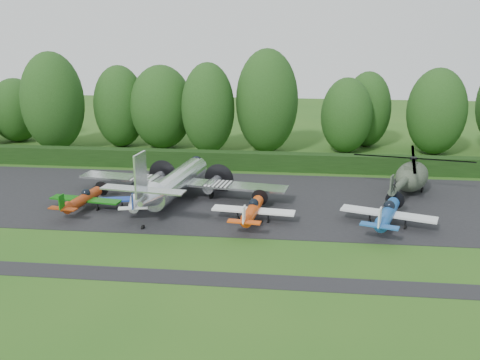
# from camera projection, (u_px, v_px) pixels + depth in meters

# --- Properties ---
(ground) EXTENTS (160.00, 160.00, 0.00)m
(ground) POSITION_uv_depth(u_px,v_px,m) (203.00, 242.00, 40.74)
(ground) COLOR #245517
(ground) RESTS_ON ground
(apron) EXTENTS (70.00, 18.00, 0.01)m
(apron) POSITION_uv_depth(u_px,v_px,m) (222.00, 200.00, 50.27)
(apron) COLOR black
(apron) RESTS_ON ground
(taxiway_verge) EXTENTS (70.00, 2.00, 0.00)m
(taxiway_verge) POSITION_uv_depth(u_px,v_px,m) (187.00, 278.00, 35.03)
(taxiway_verge) COLOR black
(taxiway_verge) RESTS_ON ground
(hedgerow) EXTENTS (90.00, 1.60, 2.00)m
(hedgerow) POSITION_uv_depth(u_px,v_px,m) (236.00, 169.00, 60.75)
(hedgerow) COLOR black
(hedgerow) RESTS_ON ground
(transport_plane) EXTENTS (20.43, 15.66, 6.55)m
(transport_plane) POSITION_uv_depth(u_px,v_px,m) (177.00, 182.00, 49.58)
(transport_plane) COLOR white
(transport_plane) RESTS_ON ground
(light_plane_red) EXTENTS (6.59, 6.93, 2.53)m
(light_plane_red) POSITION_uv_depth(u_px,v_px,m) (83.00, 199.00, 47.16)
(light_plane_red) COLOR #93300D
(light_plane_red) RESTS_ON ground
(light_plane_white) EXTENTS (6.49, 6.82, 2.49)m
(light_plane_white) POSITION_uv_depth(u_px,v_px,m) (135.00, 199.00, 47.39)
(light_plane_white) COLOR white
(light_plane_white) RESTS_ON ground
(light_plane_orange) EXTENTS (6.95, 7.31, 2.67)m
(light_plane_orange) POSITION_uv_depth(u_px,v_px,m) (252.00, 210.00, 44.23)
(light_plane_orange) COLOR #D8450C
(light_plane_orange) RESTS_ON ground
(light_plane_blue) EXTENTS (7.67, 8.06, 2.95)m
(light_plane_blue) POSITION_uv_depth(u_px,v_px,m) (387.00, 214.00, 43.16)
(light_plane_blue) COLOR #1A519E
(light_plane_blue) RESTS_ON ground
(helicopter) EXTENTS (11.23, 13.15, 3.62)m
(helicopter) POSITION_uv_depth(u_px,v_px,m) (412.00, 174.00, 51.65)
(helicopter) COLOR #333C2E
(helicopter) RESTS_ON ground
(tree_1) EXTENTS (7.01, 7.01, 8.76)m
(tree_1) POSITION_uv_depth(u_px,v_px,m) (16.00, 110.00, 73.61)
(tree_1) COLOR black
(tree_1) RESTS_ON ground
(tree_2) EXTENTS (7.25, 7.25, 10.77)m
(tree_2) POSITION_uv_depth(u_px,v_px,m) (437.00, 112.00, 66.22)
(tree_2) COLOR black
(tree_2) RESTS_ON ground
(tree_4) EXTENTS (6.40, 6.40, 9.51)m
(tree_4) POSITION_uv_depth(u_px,v_px,m) (346.00, 116.00, 67.23)
(tree_4) COLOR black
(tree_4) RESTS_ON ground
(tree_5) EXTENTS (8.16, 8.16, 10.86)m
(tree_5) POSITION_uv_depth(u_px,v_px,m) (162.00, 107.00, 69.31)
(tree_5) COLOR black
(tree_5) RESTS_ON ground
(tree_6) EXTENTS (7.82, 7.82, 13.02)m
(tree_6) POSITION_uv_depth(u_px,v_px,m) (267.00, 101.00, 66.90)
(tree_6) COLOR black
(tree_6) RESTS_ON ground
(tree_8) EXTENTS (6.67, 6.67, 11.39)m
(tree_8) POSITION_uv_depth(u_px,v_px,m) (208.00, 108.00, 66.67)
(tree_8) COLOR black
(tree_8) RESTS_ON ground
(tree_9) EXTENTS (7.89, 7.89, 12.60)m
(tree_9) POSITION_uv_depth(u_px,v_px,m) (53.00, 102.00, 68.04)
(tree_9) COLOR black
(tree_9) RESTS_ON ground
(tree_10) EXTENTS (6.77, 6.77, 10.74)m
(tree_10) POSITION_uv_depth(u_px,v_px,m) (120.00, 106.00, 70.36)
(tree_10) COLOR black
(tree_10) RESTS_ON ground
(tree_12) EXTENTS (6.18, 6.18, 9.94)m
(tree_12) POSITION_uv_depth(u_px,v_px,m) (367.00, 109.00, 70.46)
(tree_12) COLOR black
(tree_12) RESTS_ON ground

